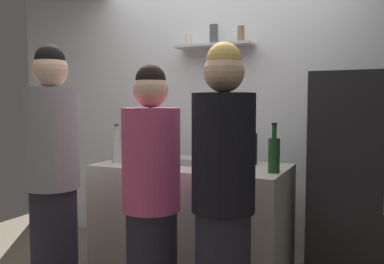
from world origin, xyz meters
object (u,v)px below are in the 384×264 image
Objects in this scene: refrigerator at (358,182)px; person_blonde at (223,203)px; baking_pan at (196,161)px; water_bottle_plastic at (149,148)px; person_grey_hoodie at (53,181)px; wine_bottle_amber_glass at (234,154)px; wine_bottle_pale_glass at (117,148)px; wine_bottle_green_glass at (274,154)px; utensil_holder at (147,159)px; person_pink_top at (151,204)px; wine_bottle_dark_glass at (253,147)px.

refrigerator is 0.94× the size of person_blonde.
baking_pan is 1.42× the size of water_bottle_plastic.
person_grey_hoodie is at bearing -107.09° from water_bottle_plastic.
wine_bottle_amber_glass is 0.98m from wine_bottle_pale_glass.
wine_bottle_amber_glass is 1.21m from person_grey_hoodie.
person_blonde is at bearing -99.07° from wine_bottle_green_glass.
wine_bottle_amber_glass is at bearing -29.59° from baking_pan.
wine_bottle_amber_glass is (0.38, -0.22, 0.10)m from baking_pan.
person_grey_hoodie is (-1.28, -0.71, -0.16)m from wine_bottle_green_glass.
wine_bottle_green_glass is 0.20× the size of person_blonde.
person_pink_top is (0.33, -0.51, -0.19)m from utensil_holder.
water_bottle_plastic is 0.14× the size of person_blonde.
person_blonde is at bearing -40.54° from water_bottle_plastic.
wine_bottle_pale_glass reaches higher than utensil_holder.
wine_bottle_amber_glass is 0.65m from person_blonde.
person_grey_hoodie is (-1.02, -0.62, -0.16)m from wine_bottle_amber_glass.
person_blonde reaches higher than refrigerator.
wine_bottle_dark_glass is (-0.75, -0.17, 0.24)m from refrigerator.
refrigerator is 7.62× the size of utensil_holder.
wine_bottle_green_glass reaches higher than baking_pan.
refrigerator reaches higher than utensil_holder.
wine_bottle_green_glass is at bearing -137.25° from refrigerator.
person_pink_top reaches higher than wine_bottle_amber_glass.
utensil_holder reaches higher than baking_pan.
wine_bottle_green_glass is 1.24m from wine_bottle_pale_glass.
refrigerator reaches higher than wine_bottle_amber_glass.
wine_bottle_dark_glass is 1.03m from person_blonde.
baking_pan is at bearing 17.03° from wine_bottle_pale_glass.
baking_pan is at bearing -163.08° from refrigerator.
wine_bottle_pale_glass is 0.67m from person_grey_hoodie.
wine_bottle_green_glass is 0.91m from person_pink_top.
wine_bottle_dark_glass is 0.82m from water_bottle_plastic.
person_blonde is at bearing -173.69° from person_pink_top.
person_blonde is (-0.11, -0.69, -0.20)m from wine_bottle_green_glass.
wine_bottle_amber_glass is 0.40m from wine_bottle_dark_glass.
baking_pan is at bearing 3.95° from water_bottle_plastic.
person_pink_top reaches higher than wine_bottle_green_glass.
water_bottle_plastic reaches higher than utensil_holder.
wine_bottle_pale_glass is at bearing 162.64° from utensil_holder.
refrigerator is at bearing 12.39° from wine_bottle_dark_glass.
person_grey_hoodie is at bearing 10.37° from person_pink_top.
refrigerator is 0.74m from wine_bottle_green_glass.
person_grey_hoodie is (-0.38, -0.54, -0.10)m from utensil_holder.
wine_bottle_dark_glass reaches higher than baking_pan.
wine_bottle_dark_glass is (-0.24, 0.31, 0.00)m from wine_bottle_green_glass.
water_bottle_plastic is (0.20, 0.16, -0.01)m from wine_bottle_pale_glass.
wine_bottle_pale_glass reaches higher than water_bottle_plastic.
person_pink_top is at bearing -117.47° from wine_bottle_amber_glass.
utensil_holder is 0.12× the size of person_grey_hoodie.
utensil_holder is 0.30m from water_bottle_plastic.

